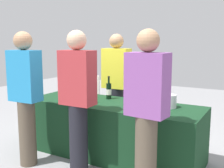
% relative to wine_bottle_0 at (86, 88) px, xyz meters
% --- Properties ---
extents(ground_plane, '(12.00, 12.00, 0.00)m').
position_rel_wine_bottle_0_xyz_m(ground_plane, '(0.57, -0.21, -0.83)').
color(ground_plane, gray).
extents(tasting_table, '(2.36, 0.80, 0.72)m').
position_rel_wine_bottle_0_xyz_m(tasting_table, '(0.57, -0.21, -0.47)').
color(tasting_table, '#14381E').
rests_on(tasting_table, ground_plane).
extents(wine_bottle_0, '(0.08, 0.08, 0.31)m').
position_rel_wine_bottle_0_xyz_m(wine_bottle_0, '(0.00, 0.00, 0.00)').
color(wine_bottle_0, black).
rests_on(wine_bottle_0, tasting_table).
extents(wine_bottle_1, '(0.07, 0.07, 0.32)m').
position_rel_wine_bottle_0_xyz_m(wine_bottle_1, '(0.41, -0.02, 0.00)').
color(wine_bottle_1, black).
rests_on(wine_bottle_1, tasting_table).
extents(wine_bottle_2, '(0.07, 0.07, 0.30)m').
position_rel_wine_bottle_0_xyz_m(wine_bottle_2, '(0.98, -0.12, -0.00)').
color(wine_bottle_2, black).
rests_on(wine_bottle_2, tasting_table).
extents(wine_bottle_3, '(0.08, 0.08, 0.32)m').
position_rel_wine_bottle_0_xyz_m(wine_bottle_3, '(1.09, -0.04, -0.00)').
color(wine_bottle_3, black).
rests_on(wine_bottle_3, tasting_table).
extents(wine_glass_0, '(0.06, 0.06, 0.14)m').
position_rel_wine_bottle_0_xyz_m(wine_glass_0, '(0.03, -0.29, -0.01)').
color(wine_glass_0, silver).
rests_on(wine_glass_0, tasting_table).
extents(wine_glass_1, '(0.07, 0.07, 0.14)m').
position_rel_wine_bottle_0_xyz_m(wine_glass_1, '(0.34, -0.34, -0.01)').
color(wine_glass_1, silver).
rests_on(wine_glass_1, tasting_table).
extents(wine_glass_2, '(0.07, 0.07, 0.13)m').
position_rel_wine_bottle_0_xyz_m(wine_glass_2, '(0.84, -0.28, -0.02)').
color(wine_glass_2, silver).
rests_on(wine_glass_2, tasting_table).
extents(wine_glass_3, '(0.07, 0.07, 0.13)m').
position_rel_wine_bottle_0_xyz_m(wine_glass_3, '(0.96, -0.38, -0.02)').
color(wine_glass_3, silver).
rests_on(wine_glass_3, tasting_table).
extents(ice_bucket, '(0.18, 0.18, 0.16)m').
position_rel_wine_bottle_0_xyz_m(ice_bucket, '(1.30, -0.10, -0.03)').
color(ice_bucket, silver).
rests_on(ice_bucket, tasting_table).
extents(server_pouring, '(0.42, 0.24, 1.63)m').
position_rel_wine_bottle_0_xyz_m(server_pouring, '(0.30, 0.40, 0.05)').
color(server_pouring, black).
rests_on(server_pouring, ground_plane).
extents(guest_0, '(0.39, 0.23, 1.64)m').
position_rel_wine_bottle_0_xyz_m(guest_0, '(-0.20, -0.97, 0.06)').
color(guest_0, brown).
rests_on(guest_0, ground_plane).
extents(guest_1, '(0.39, 0.22, 1.64)m').
position_rel_wine_bottle_0_xyz_m(guest_1, '(0.47, -0.83, 0.06)').
color(guest_1, black).
rests_on(guest_1, ground_plane).
extents(guest_2, '(0.41, 0.25, 1.64)m').
position_rel_wine_bottle_0_xyz_m(guest_2, '(1.33, -0.87, 0.06)').
color(guest_2, brown).
rests_on(guest_2, ground_plane).
extents(menu_board, '(0.47, 0.06, 0.93)m').
position_rel_wine_bottle_0_xyz_m(menu_board, '(-0.46, 0.75, -0.37)').
color(menu_board, white).
rests_on(menu_board, ground_plane).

